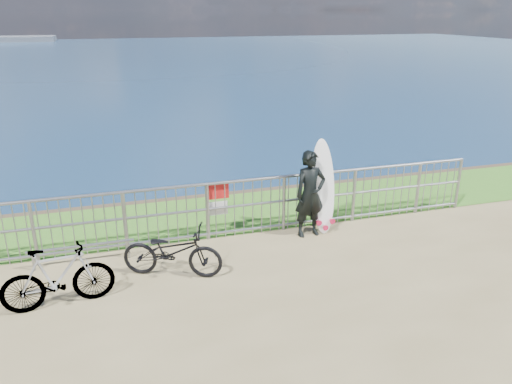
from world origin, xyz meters
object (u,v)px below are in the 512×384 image
object	(u,v)px
bicycle_near	(172,251)
bicycle_far	(58,277)
surfer	(310,194)
surfboard	(323,190)

from	to	relation	value
bicycle_near	bicycle_far	bearing A→B (deg)	127.09
surfer	bicycle_near	distance (m)	2.86
surfer	bicycle_far	world-z (taller)	surfer
surfer	bicycle_near	size ratio (longest dim) A/B	1.02
surfer	surfboard	size ratio (longest dim) A/B	0.91
surfboard	bicycle_near	xyz separation A→B (m)	(-3.03, -0.91, -0.41)
surfboard	bicycle_far	size ratio (longest dim) A/B	1.16
surfboard	bicycle_far	distance (m)	4.92
bicycle_near	bicycle_far	distance (m)	1.75
surfer	surfboard	distance (m)	0.33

